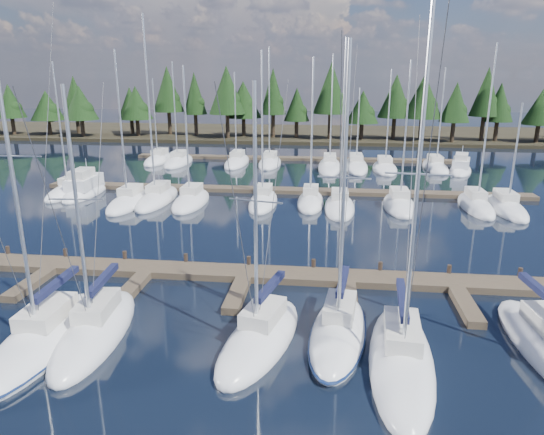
# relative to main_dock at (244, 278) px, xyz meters

# --- Properties ---
(ground) EXTENTS (260.00, 260.00, 0.00)m
(ground) POSITION_rel_main_dock_xyz_m (0.00, 12.64, -0.20)
(ground) COLOR black
(ground) RESTS_ON ground
(far_shore) EXTENTS (220.00, 30.00, 0.60)m
(far_shore) POSITION_rel_main_dock_xyz_m (0.00, 72.64, 0.10)
(far_shore) COLOR black
(far_shore) RESTS_ON ground
(main_dock) EXTENTS (44.00, 6.13, 0.90)m
(main_dock) POSITION_rel_main_dock_xyz_m (0.00, 0.00, 0.00)
(main_dock) COLOR brown
(main_dock) RESTS_ON ground
(back_docks) EXTENTS (50.00, 21.80, 0.40)m
(back_docks) POSITION_rel_main_dock_xyz_m (0.00, 32.23, -0.00)
(back_docks) COLOR brown
(back_docks) RESTS_ON ground
(front_sailboat_1) EXTENTS (3.23, 9.44, 15.61)m
(front_sailboat_1) POSITION_rel_main_dock_xyz_m (-7.79, -7.87, 0.09)
(front_sailboat_1) COLOR white
(front_sailboat_1) RESTS_ON ground
(front_sailboat_2) EXTENTS (3.29, 8.50, 12.12)m
(front_sailboat_2) POSITION_rel_main_dock_xyz_m (-5.76, -7.02, 0.08)
(front_sailboat_2) COLOR white
(front_sailboat_2) RESTS_ON ground
(front_sailboat_3) EXTENTS (4.32, 8.14, 12.27)m
(front_sailboat_3) POSITION_rel_main_dock_xyz_m (1.90, -6.76, 0.08)
(front_sailboat_3) COLOR white
(front_sailboat_3) RESTS_ON ground
(front_sailboat_4) EXTENTS (3.46, 8.31, 13.81)m
(front_sailboat_4) POSITION_rel_main_dock_xyz_m (5.40, -5.82, 0.09)
(front_sailboat_4) COLOR white
(front_sailboat_4) RESTS_ON ground
(front_sailboat_5) EXTENTS (3.41, 9.68, 14.92)m
(front_sailboat_5) POSITION_rel_main_dock_xyz_m (7.97, -7.74, 0.09)
(front_sailboat_5) COLOR white
(front_sailboat_5) RESTS_ON ground
(back_sailboat_rows) EXTENTS (44.64, 31.87, 17.56)m
(back_sailboat_rows) POSITION_rel_main_dock_xyz_m (-0.00, 27.85, 0.06)
(back_sailboat_rows) COLOR white
(back_sailboat_rows) RESTS_ON ground
(motor_yacht_left) EXTENTS (3.30, 8.74, 4.30)m
(motor_yacht_left) POSITION_rel_main_dock_xyz_m (-19.79, 19.49, 0.27)
(motor_yacht_left) COLOR white
(motor_yacht_left) RESTS_ON ground
(motor_yacht_right) EXTENTS (4.61, 8.19, 3.87)m
(motor_yacht_right) POSITION_rel_main_dock_xyz_m (21.15, 36.12, 0.23)
(motor_yacht_right) COLOR white
(motor_yacht_right) RESTS_ON ground
(tree_line) EXTENTS (186.41, 11.71, 13.32)m
(tree_line) POSITION_rel_main_dock_xyz_m (-0.19, 62.85, 7.07)
(tree_line) COLOR black
(tree_line) RESTS_ON far_shore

